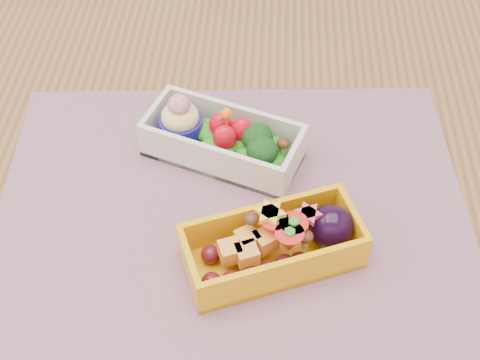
# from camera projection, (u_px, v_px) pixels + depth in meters

# --- Properties ---
(table) EXTENTS (1.20, 0.80, 0.75)m
(table) POSITION_uv_depth(u_px,v_px,m) (271.00, 239.00, 0.76)
(table) COLOR brown
(table) RESTS_ON ground
(placemat) EXTENTS (0.49, 0.39, 0.00)m
(placemat) POSITION_uv_depth(u_px,v_px,m) (232.00, 209.00, 0.66)
(placemat) COLOR #A06E7A
(placemat) RESTS_ON table
(bento_white) EXTENTS (0.18, 0.12, 0.07)m
(bento_white) POSITION_uv_depth(u_px,v_px,m) (222.00, 140.00, 0.69)
(bento_white) COLOR silver
(bento_white) RESTS_ON placemat
(bento_yellow) EXTENTS (0.18, 0.13, 0.05)m
(bento_yellow) POSITION_uv_depth(u_px,v_px,m) (276.00, 244.00, 0.60)
(bento_yellow) COLOR #EEA50C
(bento_yellow) RESTS_ON placemat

